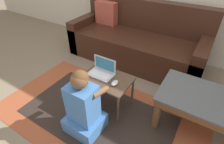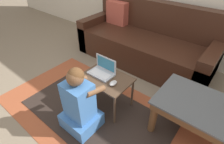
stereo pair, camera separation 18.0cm
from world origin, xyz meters
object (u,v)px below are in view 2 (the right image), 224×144
at_px(coffee_table, 213,116).
at_px(laptop_desk, 106,81).
at_px(laptop, 102,71).
at_px(person_seated, 80,105).
at_px(couch, 145,43).
at_px(computer_mouse, 113,83).

distance_m(coffee_table, laptop_desk, 1.03).
height_order(laptop, person_seated, person_seated).
bearing_deg(couch, person_seated, -83.03).
height_order(coffee_table, laptop, laptop).
relative_size(couch, coffee_table, 2.09).
bearing_deg(coffee_table, computer_mouse, -163.65).
bearing_deg(laptop, couch, 95.72).
bearing_deg(computer_mouse, person_seated, -110.43).
bearing_deg(laptop_desk, person_seated, -90.33).
height_order(laptop_desk, laptop, laptop).
xyz_separation_m(laptop, person_seated, (0.07, -0.41, -0.13)).
distance_m(couch, laptop, 1.11).
relative_size(coffee_table, computer_mouse, 10.46).
xyz_separation_m(couch, laptop, (0.11, -1.10, 0.13)).
height_order(coffee_table, laptop_desk, coffee_table).
distance_m(laptop_desk, laptop, 0.12).
relative_size(coffee_table, laptop_desk, 1.87).
bearing_deg(computer_mouse, laptop, 162.00).
distance_m(laptop_desk, person_seated, 0.39).
bearing_deg(coffee_table, couch, 142.93).
relative_size(couch, person_seated, 2.87).
relative_size(laptop_desk, person_seated, 0.74).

